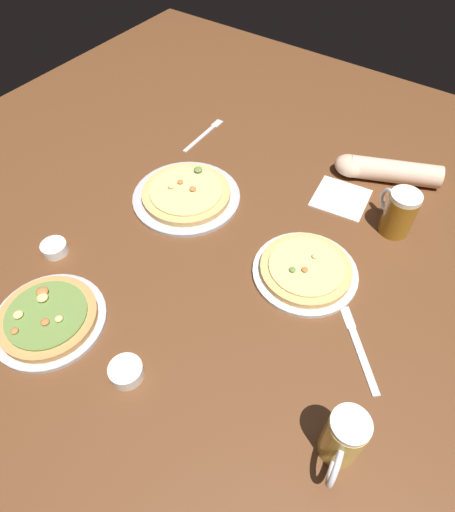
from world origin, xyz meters
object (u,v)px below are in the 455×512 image
object	(u,v)px
pizza_plate_side	(305,270)
knife_right	(359,347)
beer_mug_dark	(343,439)
ramekin_butter	(126,372)
ramekin_sauce	(54,248)
pizza_plate_far	(186,195)
pizza_plate_near	(48,318)
fork_left	(204,134)
diner_arm	(383,170)
beer_mug_amber	(399,212)
napkin_folded	(341,198)

from	to	relation	value
pizza_plate_side	knife_right	world-z (taller)	pizza_plate_side
beer_mug_dark	ramekin_butter	xyz separation A→B (m)	(-0.45, -0.12, -0.05)
pizza_plate_side	ramekin_sauce	xyz separation A→B (m)	(-0.60, -0.32, -0.00)
pizza_plate_side	ramekin_sauce	bearing A→B (deg)	-151.58
pizza_plate_far	pizza_plate_side	distance (m)	0.44
pizza_plate_near	ramekin_butter	world-z (taller)	pizza_plate_near
pizza_plate_near	ramekin_butter	size ratio (longest dim) A/B	3.57
pizza_plate_near	pizza_plate_far	size ratio (longest dim) A/B	0.83
pizza_plate_far	fork_left	distance (m)	0.33
pizza_plate_side	diner_arm	world-z (taller)	diner_arm
pizza_plate_far	pizza_plate_side	bearing A→B (deg)	-6.55
pizza_plate_near	ramekin_sauce	distance (m)	0.23
ramekin_sauce	pizza_plate_near	bearing A→B (deg)	-44.54
pizza_plate_near	beer_mug_amber	world-z (taller)	beer_mug_amber
beer_mug_dark	ramekin_butter	world-z (taller)	beer_mug_dark
beer_mug_dark	ramekin_sauce	xyz separation A→B (m)	(-0.86, 0.03, -0.06)
pizza_plate_near	napkin_folded	world-z (taller)	pizza_plate_near
pizza_plate_near	ramekin_sauce	size ratio (longest dim) A/B	3.89
pizza_plate_side	fork_left	size ratio (longest dim) A/B	1.24
napkin_folded	fork_left	xyz separation A→B (m)	(-0.54, 0.02, -0.00)
beer_mug_amber	fork_left	xyz separation A→B (m)	(-0.72, 0.06, -0.06)
pizza_plate_near	diner_arm	size ratio (longest dim) A/B	0.86
napkin_folded	fork_left	size ratio (longest dim) A/B	0.70
beer_mug_dark	napkin_folded	world-z (taller)	beer_mug_dark
beer_mug_dark	diner_arm	size ratio (longest dim) A/B	0.46
ramekin_butter	pizza_plate_near	bearing A→B (deg)	-178.65
pizza_plate_far	diner_arm	world-z (taller)	diner_arm
ramekin_butter	fork_left	size ratio (longest dim) A/B	0.34
ramekin_sauce	diner_arm	world-z (taller)	diner_arm
ramekin_sauce	napkin_folded	bearing A→B (deg)	49.52
ramekin_butter	diner_arm	bearing A→B (deg)	78.13
pizza_plate_far	napkin_folded	xyz separation A→B (m)	(0.39, 0.27, -0.01)
beer_mug_amber	ramekin_sauce	world-z (taller)	beer_mug_amber
pizza_plate_far	diner_arm	bearing A→B (deg)	43.47
napkin_folded	knife_right	world-z (taller)	napkin_folded
pizza_plate_near	fork_left	xyz separation A→B (m)	(-0.15, 0.83, -0.01)
pizza_plate_far	ramekin_sauce	world-z (taller)	pizza_plate_far
pizza_plate_far	beer_mug_amber	size ratio (longest dim) A/B	2.41
knife_right	beer_mug_dark	bearing A→B (deg)	-76.73
pizza_plate_near	knife_right	world-z (taller)	pizza_plate_near
pizza_plate_side	napkin_folded	xyz separation A→B (m)	(-0.05, 0.32, -0.01)
beer_mug_amber	knife_right	bearing A→B (deg)	-78.89
pizza_plate_side	knife_right	bearing A→B (deg)	-29.98
beer_mug_amber	knife_right	distance (m)	0.42
beer_mug_dark	ramekin_butter	bearing A→B (deg)	-165.23
ramekin_sauce	diner_arm	distance (m)	1.01
beer_mug_amber	napkin_folded	size ratio (longest dim) A/B	0.86
pizza_plate_side	knife_right	size ratio (longest dim) A/B	1.52
ramekin_sauce	knife_right	xyz separation A→B (m)	(0.81, 0.20, -0.01)
fork_left	pizza_plate_side	bearing A→B (deg)	-30.26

